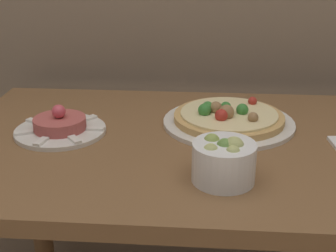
# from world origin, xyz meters

# --- Properties ---
(dining_table) EXTENTS (1.07, 0.67, 0.75)m
(dining_table) POSITION_xyz_m (0.00, 0.33, 0.62)
(dining_table) COLOR brown
(dining_table) RESTS_ON ground_plane
(pizza_plate) EXTENTS (0.31, 0.31, 0.06)m
(pizza_plate) POSITION_xyz_m (0.08, 0.43, 0.77)
(pizza_plate) COLOR silver
(pizza_plate) RESTS_ON dining_table
(tartare_plate) EXTENTS (0.20, 0.20, 0.07)m
(tartare_plate) POSITION_xyz_m (-0.30, 0.35, 0.76)
(tartare_plate) COLOR silver
(tartare_plate) RESTS_ON dining_table
(small_bowl) EXTENTS (0.12, 0.12, 0.09)m
(small_bowl) POSITION_xyz_m (0.06, 0.16, 0.79)
(small_bowl) COLOR white
(small_bowl) RESTS_ON dining_table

